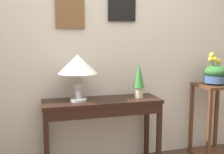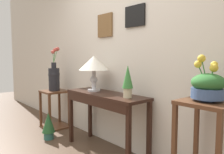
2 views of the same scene
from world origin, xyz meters
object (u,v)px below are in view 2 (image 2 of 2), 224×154
Objects in this scene: pedestal_stand_left at (55,109)px; potted_plant_floor at (48,125)px; potted_plant_on_console at (128,80)px; planter_bowl_wide_right at (208,85)px; flower_vase_tall_left at (54,76)px; table_lamp at (94,65)px; console_table at (104,102)px; pedestal_stand_right at (205,154)px.

potted_plant_floor is (0.44, -0.32, -0.10)m from pedestal_stand_left.
potted_plant_on_console is 0.91m from planter_bowl_wide_right.
flower_vase_tall_left is at bearing 143.75° from potted_plant_floor.
table_lamp reaches higher than pedestal_stand_left.
console_table is 1.34m from flower_vase_tall_left.
flower_vase_tall_left reaches higher than planter_bowl_wide_right.
table_lamp is at bearing 2.21° from pedestal_stand_left.
potted_plant_on_console is 0.91× the size of potted_plant_floor.
table_lamp is 1.69m from pedestal_stand_right.
console_table is at bearing 0.79° from pedestal_stand_left.
pedestal_stand_left is (-1.07, -0.04, -0.78)m from table_lamp.
pedestal_stand_right is 0.55m from planter_bowl_wide_right.
flower_vase_tall_left is (-1.71, -0.03, -0.07)m from potted_plant_on_console.
table_lamp reaches higher than pedestal_stand_right.
console_table is 1.35m from pedestal_stand_left.
potted_plant_on_console is at bearing 178.28° from planter_bowl_wide_right.
console_table is 2.60× the size of table_lamp.
pedestal_stand_left is (-1.71, -0.03, -0.63)m from potted_plant_on_console.
potted_plant_floor is (-2.19, -0.33, -0.21)m from pedestal_stand_right.
potted_plant_on_console is (0.40, 0.02, 0.31)m from console_table.
flower_vase_tall_left is at bearing -179.30° from console_table.
pedestal_stand_left is at bearing -179.21° from console_table.
potted_plant_floor is (0.44, -0.32, -0.67)m from flower_vase_tall_left.
console_table reaches higher than pedestal_stand_left.
planter_bowl_wide_right is (2.63, 0.00, 0.10)m from flower_vase_tall_left.
planter_bowl_wide_right reaches higher than pedestal_stand_right.
planter_bowl_wide_right is at bearing -0.53° from console_table.
pedestal_stand_right is 2.16× the size of potted_plant_floor.
flower_vase_tall_left is (-1.07, -0.04, -0.22)m from table_lamp.
console_table is at bearing 0.70° from flower_vase_tall_left.
potted_plant_on_console reaches higher than potted_plant_floor.
console_table is 1.65× the size of flower_vase_tall_left.
planter_bowl_wide_right is (1.55, -0.04, -0.12)m from table_lamp.
flower_vase_tall_left is 2.67m from pedestal_stand_right.
flower_vase_tall_left reaches higher than table_lamp.
pedestal_stand_left reaches higher than potted_plant_floor.
table_lamp is 1.10m from flower_vase_tall_left.
flower_vase_tall_left is 2.63m from planter_bowl_wide_right.
console_table is at bearing -5.52° from table_lamp.
table_lamp reaches higher than potted_plant_on_console.
pedestal_stand_left is 0.55m from potted_plant_floor.
table_lamp is 0.54× the size of pedestal_stand_right.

